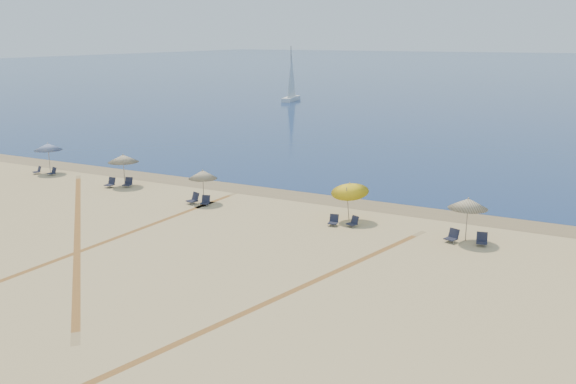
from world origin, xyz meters
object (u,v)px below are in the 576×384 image
Objects in this scene: umbrella_3 at (350,188)px; chair_2 at (111,183)px; chair_1 at (53,172)px; chair_4 at (194,199)px; umbrella_4 at (468,204)px; chair_9 at (482,240)px; chair_7 at (353,222)px; umbrella_0 at (48,147)px; umbrella_2 at (203,174)px; umbrella_1 at (123,158)px; chair_8 at (452,236)px; chair_0 at (38,171)px; chair_3 at (128,183)px; chair_6 at (333,221)px; chair_5 at (205,201)px; sailboat_0 at (291,84)px.

umbrella_3 is 3.63× the size of chair_2.
chair_1 is 15.18m from chair_4.
umbrella_4 reaches higher than chair_9.
chair_7 is (26.34, -1.74, -0.00)m from chair_1.
umbrella_2 is (16.34, -1.85, -0.24)m from umbrella_0.
umbrella_1 is at bearing -174.56° from chair_4.
umbrella_2 is 16.69m from chair_8.
chair_1 is (0.84, -0.51, -1.88)m from umbrella_0.
chair_0 is 1.48m from chair_1.
chair_7 is at bearing -176.70° from umbrella_4.
umbrella_3 reaches higher than chair_3.
umbrella_2 is 18.21m from chair_9.
umbrella_1 is 3.49× the size of chair_6.
chair_6 is (25.22, -2.05, 0.01)m from chair_1.
chair_3 is 7.22m from chair_4.
chair_0 is at bearing -166.94° from chair_4.
chair_5 is (-9.64, -1.17, -1.73)m from umbrella_3.
sailboat_0 is at bearing 111.00° from chair_6.
umbrella_2 is 2.59× the size of chair_4.
umbrella_0 reaches higher than chair_6.
umbrella_1 is 8.86m from chair_5.
chair_8 is at bearing 22.41° from chair_7.
chair_8 is at bearing 18.87° from chair_4.
sailboat_0 is at bearing 104.69° from chair_2.
chair_7 is 1.00× the size of chair_9.
umbrella_2 is 17.22m from umbrella_4.
umbrella_1 is at bearing 144.16° from chair_3.
umbrella_3 is 9.86m from chair_5.
chair_0 is at bearing -163.52° from chair_8.
chair_6 is (9.72, -0.72, -1.64)m from umbrella_2.
chair_2 is at bearing 177.13° from umbrella_2.
umbrella_3 reaches higher than umbrella_1.
umbrella_2 reaches higher than chair_7.
umbrella_2 is at bearing -77.99° from sailboat_0.
chair_6 is 8.42m from chair_9.
chair_9 is at bearing -16.38° from chair_3.
umbrella_0 is 0.97× the size of umbrella_3.
umbrella_2 is at bearing -6.44° from umbrella_0.
umbrella_2 is 3.05× the size of chair_0.
chair_4 is at bearing -25.90° from chair_3.
umbrella_1 is at bearing 177.03° from umbrella_4.
umbrella_0 is 17.13m from chair_5.
chair_5 is at bearing 17.62° from chair_0.
chair_2 is at bearing 153.78° from chair_5.
chair_2 is 1.03× the size of chair_6.
chair_2 is (7.76, -1.42, -1.84)m from umbrella_0.
chair_8 reaches higher than chair_7.
chair_7 is (27.81, -1.55, 0.00)m from chair_0.
chair_8 is 1.11× the size of chair_9.
umbrella_4 is 25.86m from chair_2.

